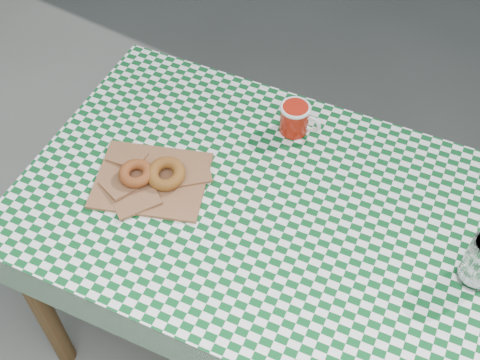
# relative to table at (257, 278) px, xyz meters

# --- Properties ---
(ground) EXTENTS (60.00, 60.00, 0.00)m
(ground) POSITION_rel_table_xyz_m (0.07, -0.05, -0.38)
(ground) COLOR #53534E
(ground) RESTS_ON ground
(table) EXTENTS (1.31, 0.96, 0.75)m
(table) POSITION_rel_table_xyz_m (0.00, 0.00, 0.00)
(table) COLOR brown
(table) RESTS_ON ground
(tablecloth) EXTENTS (1.34, 0.98, 0.01)m
(tablecloth) POSITION_rel_table_xyz_m (0.00, 0.00, 0.38)
(tablecloth) COLOR #0B4A1F
(tablecloth) RESTS_ON table
(paper_bag) EXTENTS (0.35, 0.32, 0.02)m
(paper_bag) POSITION_rel_table_xyz_m (-0.28, -0.09, 0.39)
(paper_bag) COLOR #966541
(paper_bag) RESTS_ON tablecloth
(bagel_front) EXTENTS (0.09, 0.09, 0.03)m
(bagel_front) POSITION_rel_table_xyz_m (-0.32, -0.11, 0.41)
(bagel_front) COLOR #95471E
(bagel_front) RESTS_ON paper_bag
(bagel_back) EXTENTS (0.11, 0.11, 0.03)m
(bagel_back) POSITION_rel_table_xyz_m (-0.25, -0.07, 0.41)
(bagel_back) COLOR #91531E
(bagel_back) RESTS_ON paper_bag
(coffee_mug) EXTENTS (0.18, 0.18, 0.09)m
(coffee_mug) POSITION_rel_table_xyz_m (-0.05, 0.27, 0.43)
(coffee_mug) COLOR #AA180A
(coffee_mug) RESTS_ON tablecloth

